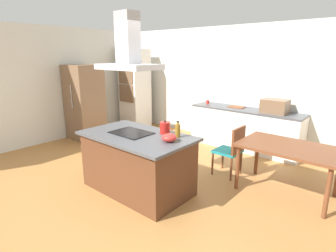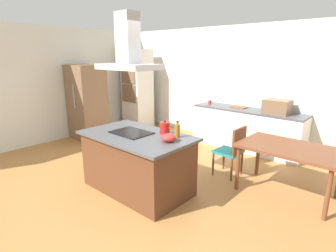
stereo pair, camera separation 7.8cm
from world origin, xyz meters
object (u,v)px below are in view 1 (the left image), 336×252
object	(u,v)px
countertop_microwave	(275,106)
cooktop	(131,133)
cutting_board	(237,107)
dining_table	(289,151)
chair_at_left_end	(232,148)
coffee_mug_red	(208,102)
wall_oven_stack	(135,89)
olive_oil_bottle	(178,130)
mixing_bowl	(169,138)
tea_kettle	(165,128)
refrigerator	(85,102)
range_hood	(128,51)

from	to	relation	value
countertop_microwave	cooktop	bearing A→B (deg)	-111.50
countertop_microwave	cutting_board	world-z (taller)	countertop_microwave
cooktop	dining_table	world-z (taller)	cooktop
cutting_board	chair_at_left_end	world-z (taller)	cutting_board
coffee_mug_red	dining_table	distance (m)	2.80
countertop_microwave	dining_table	distance (m)	1.71
wall_oven_stack	cooktop	bearing A→B (deg)	-43.62
olive_oil_bottle	mixing_bowl	xyz separation A→B (m)	(0.04, -0.23, -0.05)
chair_at_left_end	cutting_board	bearing A→B (deg)	115.10
tea_kettle	refrigerator	xyz separation A→B (m)	(-3.26, 0.72, -0.08)
wall_oven_stack	range_hood	xyz separation A→B (m)	(2.78, -2.65, 1.00)
chair_at_left_end	cooktop	bearing A→B (deg)	-125.17
cooktop	cutting_board	bearing A→B (deg)	84.70
tea_kettle	mixing_bowl	size ratio (longest dim) A/B	1.00
refrigerator	range_hood	size ratio (longest dim) A/B	2.02
olive_oil_bottle	coffee_mug_red	size ratio (longest dim) A/B	2.68
tea_kettle	dining_table	distance (m)	1.88
cooktop	refrigerator	world-z (taller)	refrigerator
range_hood	refrigerator	bearing A→B (deg)	160.03
tea_kettle	coffee_mug_red	size ratio (longest dim) A/B	2.30
cutting_board	range_hood	xyz separation A→B (m)	(-0.27, -2.93, 1.19)
refrigerator	chair_at_left_end	xyz separation A→B (m)	(3.84, 0.36, -0.40)
countertop_microwave	wall_oven_stack	size ratio (longest dim) A/B	0.23
olive_oil_bottle	wall_oven_stack	world-z (taller)	wall_oven_stack
cutting_board	refrigerator	bearing A→B (deg)	-148.85
mixing_bowl	cutting_board	xyz separation A→B (m)	(-0.44, 2.87, -0.05)
olive_oil_bottle	wall_oven_stack	size ratio (longest dim) A/B	0.11
cooktop	chair_at_left_end	distance (m)	1.76
cutting_board	wall_oven_stack	xyz separation A→B (m)	(-3.05, -0.28, 0.19)
countertop_microwave	chair_at_left_end	size ratio (longest dim) A/B	0.56
mixing_bowl	chair_at_left_end	bearing A→B (deg)	78.20
coffee_mug_red	range_hood	size ratio (longest dim) A/B	0.10
mixing_bowl	cutting_board	bearing A→B (deg)	98.65
dining_table	range_hood	bearing A→B (deg)	-143.63
coffee_mug_red	cutting_board	distance (m)	0.74
refrigerator	cooktop	bearing A→B (deg)	-19.97
wall_oven_stack	range_hood	bearing A→B (deg)	-43.62
tea_kettle	olive_oil_bottle	distance (m)	0.27
tea_kettle	cutting_board	world-z (taller)	tea_kettle
mixing_bowl	olive_oil_bottle	bearing A→B (deg)	99.66
dining_table	wall_oven_stack	bearing A→B (deg)	165.11
mixing_bowl	range_hood	xyz separation A→B (m)	(-0.71, -0.06, 1.14)
wall_oven_stack	range_hood	distance (m)	3.96
chair_at_left_end	mixing_bowl	bearing A→B (deg)	-101.80
tea_kettle	range_hood	distance (m)	1.23
wall_oven_stack	chair_at_left_end	xyz separation A→B (m)	(3.76, -1.24, -0.59)
cooktop	mixing_bowl	world-z (taller)	mixing_bowl
tea_kettle	olive_oil_bottle	size ratio (longest dim) A/B	0.86
coffee_mug_red	chair_at_left_end	size ratio (longest dim) A/B	0.10
countertop_microwave	wall_oven_stack	xyz separation A→B (m)	(-3.91, -0.23, 0.06)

